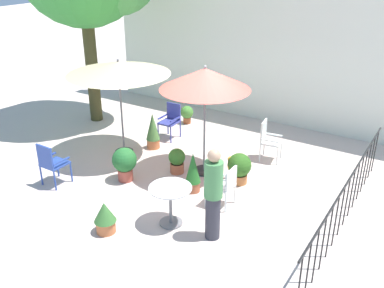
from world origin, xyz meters
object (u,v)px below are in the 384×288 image
object	(u,v)px
potted_plant_3	(239,167)
potted_plant_6	(187,113)
cafe_table_0	(170,198)
potted_plant_0	(193,172)
patio_chair_0	(171,119)
patio_chair_2	(268,138)
potted_plant_4	(153,131)
patio_umbrella_0	(118,69)
potted_plant_2	(125,162)
standing_person	(213,194)
potted_plant_5	(105,217)
patio_umbrella_1	(205,80)
patio_chair_1	(224,184)
potted_plant_1	(177,160)
patio_chair_3	(51,162)

from	to	relation	value
potted_plant_3	potted_plant_6	bearing A→B (deg)	140.25
cafe_table_0	potted_plant_0	distance (m)	1.24
patio_chair_0	patio_chair_2	bearing A→B (deg)	2.41
patio_chair_0	potted_plant_4	distance (m)	0.80
cafe_table_0	patio_umbrella_0	bearing A→B (deg)	145.39
patio_umbrella_0	potted_plant_2	size ratio (longest dim) A/B	3.16
standing_person	patio_chair_0	bearing A→B (deg)	133.77
potted_plant_2	potted_plant_5	size ratio (longest dim) A/B	1.25
patio_umbrella_1	standing_person	distance (m)	2.73
patio_chair_1	potted_plant_6	distance (m)	4.47
patio_umbrella_1	potted_plant_5	world-z (taller)	patio_umbrella_1
standing_person	potted_plant_5	bearing A→B (deg)	-152.48
patio_chair_2	patio_chair_0	bearing A→B (deg)	-177.59
patio_chair_1	potted_plant_1	distance (m)	1.70
patio_chair_2	potted_plant_3	distance (m)	1.39
patio_umbrella_1	patio_umbrella_0	bearing A→B (deg)	-174.65
cafe_table_0	potted_plant_3	world-z (taller)	cafe_table_0
potted_plant_2	potted_plant_4	xyz separation A→B (m)	(-0.49, 1.67, 0.04)
cafe_table_0	potted_plant_6	xyz separation A→B (m)	(-2.46, 4.38, -0.23)
patio_chair_0	potted_plant_1	bearing A→B (deg)	-51.71
patio_chair_3	cafe_table_0	bearing A→B (deg)	2.94
patio_chair_1	potted_plant_4	world-z (taller)	potted_plant_4
patio_chair_2	cafe_table_0	bearing A→B (deg)	-97.24
potted_plant_6	standing_person	world-z (taller)	standing_person
patio_chair_1	potted_plant_6	world-z (taller)	patio_chair_1
patio_umbrella_1	potted_plant_4	xyz separation A→B (m)	(-1.76, 0.46, -1.69)
potted_plant_2	standing_person	distance (m)	2.77
patio_umbrella_0	potted_plant_0	bearing A→B (deg)	-14.75
cafe_table_0	standing_person	bearing A→B (deg)	3.24
cafe_table_0	standing_person	world-z (taller)	standing_person
potted_plant_0	potted_plant_4	size ratio (longest dim) A/B	0.95
potted_plant_4	potted_plant_5	distance (m)	3.62
potted_plant_2	patio_chair_1	bearing A→B (deg)	5.61
potted_plant_6	patio_chair_3	bearing A→B (deg)	-96.02
patio_umbrella_0	potted_plant_5	bearing A→B (deg)	-55.59
potted_plant_0	potted_plant_4	distance (m)	2.36
cafe_table_0	potted_plant_4	distance (m)	3.37
patio_chair_1	standing_person	bearing A→B (deg)	-72.59
potted_plant_0	potted_plant_6	xyz separation A→B (m)	(-2.18, 3.17, -0.15)
patio_umbrella_1	standing_person	xyz separation A→B (m)	(1.35, -1.99, -1.28)
patio_umbrella_1	patio_chair_0	world-z (taller)	patio_umbrella_1
patio_chair_0	potted_plant_2	xyz separation A→B (m)	(0.49, -2.46, -0.09)
patio_chair_2	potted_plant_3	world-z (taller)	patio_chair_2
patio_chair_0	patio_chair_3	bearing A→B (deg)	-101.01
patio_umbrella_1	potted_plant_2	size ratio (longest dim) A/B	3.26
potted_plant_2	standing_person	xyz separation A→B (m)	(2.62, -0.78, 0.45)
patio_chair_0	standing_person	distance (m)	4.51
patio_chair_3	potted_plant_1	bearing A→B (deg)	44.33
potted_plant_3	patio_chair_2	bearing A→B (deg)	87.05
patio_chair_2	standing_person	size ratio (longest dim) A/B	0.57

